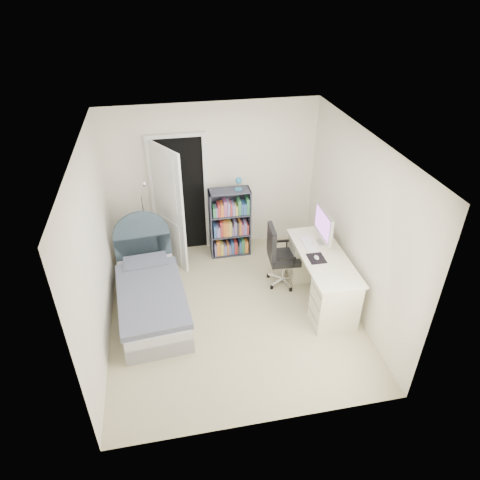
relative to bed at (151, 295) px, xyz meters
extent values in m
cube|color=tan|center=(1.13, -0.28, -0.28)|extent=(3.40, 3.60, 0.05)
cube|color=white|center=(1.13, -0.28, 2.27)|extent=(3.40, 3.60, 0.05)
cube|color=white|center=(1.13, 1.54, 0.99)|extent=(3.40, 0.05, 2.50)
cube|color=white|center=(1.13, -2.11, 0.99)|extent=(3.40, 0.05, 2.50)
cube|color=white|center=(-0.60, -0.28, 0.99)|extent=(0.05, 3.60, 2.50)
cube|color=white|center=(2.85, -0.28, 0.99)|extent=(0.05, 3.60, 2.50)
cube|color=black|center=(0.58, 1.51, 0.74)|extent=(0.80, 0.01, 2.00)
cube|color=white|center=(0.15, 1.49, 0.74)|extent=(0.06, 0.06, 2.00)
cube|color=white|center=(1.01, 1.49, 0.74)|extent=(0.06, 0.06, 2.00)
cube|color=white|center=(0.58, 1.49, 1.77)|extent=(0.92, 0.06, 0.06)
cube|color=white|center=(0.38, 1.14, 0.74)|extent=(0.44, 0.71, 2.00)
cube|color=gray|center=(0.01, -0.09, -0.14)|extent=(1.01, 1.86, 0.23)
cube|color=silver|center=(0.01, -0.09, 0.04)|extent=(0.99, 1.83, 0.14)
cube|color=slate|center=(0.02, -0.18, 0.15)|extent=(1.02, 1.60, 0.09)
cube|color=slate|center=(-0.05, 0.55, 0.16)|extent=(0.67, 0.41, 0.11)
cube|color=#374855|center=(-0.07, 0.84, 0.10)|extent=(0.85, 0.13, 0.72)
cylinder|color=#374855|center=(-0.07, 0.84, 0.46)|extent=(0.85, 0.13, 0.85)
cylinder|color=#CFB37F|center=(-0.40, 0.99, -0.03)|extent=(0.03, 0.03, 0.45)
cylinder|color=#CFB37F|center=(-0.40, 1.29, -0.03)|extent=(0.03, 0.03, 0.45)
cylinder|color=#CFB37F|center=(-0.10, 0.99, -0.03)|extent=(0.03, 0.03, 0.45)
cylinder|color=#CFB37F|center=(-0.10, 1.29, -0.03)|extent=(0.03, 0.03, 0.45)
cube|color=#CFB37F|center=(-0.25, 1.14, 0.18)|extent=(0.36, 0.36, 0.03)
cube|color=#CFB37F|center=(-0.25, 1.14, -0.10)|extent=(0.33, 0.33, 0.02)
cube|color=#B24C33|center=(-0.29, 1.14, 0.21)|extent=(0.14, 0.20, 0.03)
cube|color=#3F598C|center=(-0.29, 1.14, 0.24)|extent=(0.14, 0.19, 0.03)
cube|color=#D8CC7F|center=(-0.29, 1.14, 0.27)|extent=(0.13, 0.18, 0.03)
cylinder|color=silver|center=(-0.01, 1.07, -0.25)|extent=(0.22, 0.22, 0.02)
cylinder|color=silver|center=(-0.01, 1.07, 0.51)|extent=(0.02, 0.02, 1.52)
sphere|color=silver|center=(0.06, 1.03, 1.24)|extent=(0.09, 0.09, 0.09)
cube|color=#333645|center=(1.02, 1.20, 0.34)|extent=(0.02, 0.29, 1.19)
cube|color=#333645|center=(1.67, 1.20, 0.34)|extent=(0.02, 0.29, 1.19)
cube|color=#333645|center=(1.34, 1.20, 0.92)|extent=(0.67, 0.29, 0.02)
cube|color=#333645|center=(1.34, 1.20, -0.25)|extent=(0.67, 0.29, 0.02)
cube|color=#333645|center=(1.34, 1.33, 0.34)|extent=(0.67, 0.01, 1.19)
cube|color=#333645|center=(1.34, 1.20, 0.12)|extent=(0.63, 0.27, 0.02)
cube|color=#333645|center=(1.34, 1.20, 0.50)|extent=(0.63, 0.27, 0.02)
cylinder|color=teal|center=(1.49, 1.20, 0.94)|extent=(0.11, 0.11, 0.02)
cylinder|color=silver|center=(1.49, 1.20, 1.01)|extent=(0.02, 0.02, 0.15)
sphere|color=teal|center=(1.49, 1.17, 1.10)|extent=(0.10, 0.10, 0.10)
cube|color=#7F72B2|center=(1.08, 1.18, -0.12)|extent=(0.03, 0.20, 0.21)
cube|color=orange|center=(1.13, 1.18, -0.10)|extent=(0.05, 0.20, 0.27)
cube|color=#D8BF4C|center=(1.19, 1.18, -0.12)|extent=(0.05, 0.20, 0.22)
cube|color=#7F72B2|center=(1.25, 1.18, -0.14)|extent=(0.05, 0.20, 0.17)
cube|color=orange|center=(1.29, 1.18, -0.13)|extent=(0.03, 0.20, 0.20)
cube|color=#7F72B2|center=(1.33, 1.18, -0.15)|extent=(0.03, 0.20, 0.17)
cube|color=#335999|center=(1.37, 1.18, -0.12)|extent=(0.05, 0.20, 0.22)
cube|color=#B23333|center=(1.43, 1.18, -0.12)|extent=(0.05, 0.20, 0.23)
cube|color=#3F3F3F|center=(1.47, 1.18, -0.15)|extent=(0.03, 0.20, 0.15)
cube|color=#335999|center=(1.50, 1.18, -0.12)|extent=(0.03, 0.20, 0.22)
cube|color=#337F4C|center=(1.55, 1.18, -0.10)|extent=(0.05, 0.20, 0.25)
cube|color=orange|center=(1.61, 1.18, -0.12)|extent=(0.06, 0.20, 0.22)
cube|color=#335999|center=(1.08, 1.18, 0.25)|extent=(0.05, 0.20, 0.21)
cube|color=#7F72B2|center=(1.14, 1.18, 0.23)|extent=(0.05, 0.20, 0.17)
cube|color=#B23333|center=(1.19, 1.18, 0.27)|extent=(0.04, 0.20, 0.27)
cube|color=orange|center=(1.23, 1.18, 0.27)|extent=(0.03, 0.20, 0.26)
cube|color=orange|center=(1.28, 1.18, 0.27)|extent=(0.05, 0.20, 0.25)
cube|color=#D8BF4C|center=(1.33, 1.18, 0.26)|extent=(0.05, 0.20, 0.24)
cube|color=#7F72B2|center=(1.38, 1.18, 0.22)|extent=(0.03, 0.20, 0.15)
cube|color=#7F72B2|center=(1.42, 1.18, 0.26)|extent=(0.04, 0.20, 0.24)
cube|color=#3F3F3F|center=(1.46, 1.18, 0.25)|extent=(0.03, 0.20, 0.22)
cube|color=orange|center=(1.50, 1.18, 0.26)|extent=(0.03, 0.20, 0.24)
cube|color=#994C7F|center=(1.54, 1.18, 0.24)|extent=(0.04, 0.20, 0.19)
cube|color=#7F72B2|center=(1.59, 1.18, 0.25)|extent=(0.04, 0.20, 0.22)
cube|color=#B23333|center=(1.63, 1.18, 0.23)|extent=(0.02, 0.20, 0.18)
cube|color=#337F4C|center=(1.08, 1.18, 0.60)|extent=(0.04, 0.20, 0.16)
cube|color=#7F72B2|center=(1.12, 1.18, 0.60)|extent=(0.03, 0.20, 0.16)
cube|color=#B23333|center=(1.16, 1.18, 0.62)|extent=(0.04, 0.20, 0.20)
cube|color=orange|center=(1.21, 1.18, 0.63)|extent=(0.04, 0.20, 0.21)
cube|color=#994C7F|center=(1.26, 1.18, 0.65)|extent=(0.05, 0.20, 0.26)
cube|color=#7F72B2|center=(1.31, 1.18, 0.64)|extent=(0.04, 0.20, 0.23)
cube|color=#B23333|center=(1.35, 1.18, 0.62)|extent=(0.03, 0.20, 0.21)
cube|color=#7F72B2|center=(1.39, 1.18, 0.62)|extent=(0.05, 0.20, 0.19)
cube|color=#D8BF4C|center=(1.44, 1.18, 0.60)|extent=(0.04, 0.20, 0.16)
cube|color=#337F4C|center=(1.49, 1.18, 0.65)|extent=(0.05, 0.20, 0.25)
cube|color=#335999|center=(1.53, 1.18, 0.62)|extent=(0.03, 0.20, 0.19)
cube|color=#335999|center=(1.58, 1.18, 0.61)|extent=(0.05, 0.20, 0.18)
cube|color=#337F4C|center=(1.63, 1.18, 0.65)|extent=(0.05, 0.20, 0.27)
cube|color=#EFEAC8|center=(2.43, -0.22, 0.49)|extent=(0.62, 1.56, 0.03)
cube|color=#EFEAC8|center=(2.43, -0.77, 0.11)|extent=(0.57, 0.42, 0.73)
cube|color=#EFEAC8|center=(2.43, 0.33, 0.11)|extent=(0.57, 0.42, 0.73)
cube|color=silver|center=(2.53, 0.09, 0.51)|extent=(0.17, 0.17, 0.01)
cube|color=silver|center=(2.57, 0.09, 0.63)|extent=(0.03, 0.06, 0.23)
cube|color=silver|center=(2.51, 0.09, 0.81)|extent=(0.05, 0.58, 0.42)
cube|color=#B155D0|center=(2.49, 0.09, 0.83)|extent=(0.00, 0.52, 0.33)
cube|color=white|center=(2.31, 0.09, 0.51)|extent=(0.14, 0.42, 0.02)
cube|color=black|center=(2.31, -0.27, 0.50)|extent=(0.23, 0.27, 0.00)
ellipsoid|color=white|center=(2.31, -0.27, 0.52)|extent=(0.06, 0.10, 0.03)
cube|color=silver|center=(2.13, 0.24, -0.20)|extent=(0.26, 0.05, 0.02)
cylinder|color=black|center=(2.25, 0.23, -0.23)|extent=(0.05, 0.05, 0.05)
cube|color=silver|center=(2.05, 0.36, -0.20)|extent=(0.13, 0.25, 0.02)
cylinder|color=black|center=(2.10, 0.47, -0.23)|extent=(0.05, 0.05, 0.05)
cube|color=silver|center=(1.91, 0.32, -0.20)|extent=(0.22, 0.19, 0.02)
cylinder|color=black|center=(1.82, 0.40, -0.23)|extent=(0.05, 0.05, 0.05)
cube|color=silver|center=(1.90, 0.18, -0.20)|extent=(0.24, 0.17, 0.02)
cylinder|color=black|center=(1.80, 0.11, -0.23)|extent=(0.05, 0.05, 0.05)
cube|color=silver|center=(2.04, 0.12, -0.20)|extent=(0.10, 0.26, 0.02)
cylinder|color=black|center=(2.07, 0.00, -0.23)|extent=(0.05, 0.05, 0.05)
cylinder|color=silver|center=(2.01, 0.24, -0.01)|extent=(0.05, 0.05, 0.38)
cube|color=black|center=(2.01, 0.24, 0.20)|extent=(0.47, 0.47, 0.08)
cube|color=black|center=(1.80, 0.26, 0.49)|extent=(0.09, 0.41, 0.50)
cube|color=black|center=(1.97, 0.01, 0.35)|extent=(0.28, 0.05, 0.03)
cube|color=black|center=(2.00, 0.48, 0.35)|extent=(0.28, 0.05, 0.03)
camera|label=1|loc=(0.34, -4.81, 3.92)|focal=32.00mm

